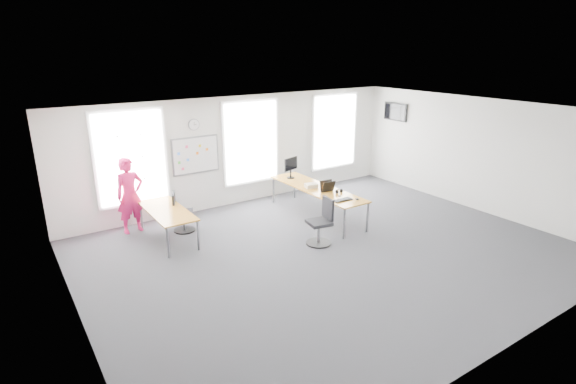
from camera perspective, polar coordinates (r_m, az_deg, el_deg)
floor at (r=9.88m, az=5.42°, el=-7.57°), size 10.00×10.00×0.00m
ceiling at (r=9.01m, az=5.99°, el=9.91°), size 10.00×10.00×0.00m
wall_back at (r=12.57m, az=-5.98°, el=5.28°), size 10.00×0.00×10.00m
wall_front at (r=6.96m, az=27.23°, el=-7.49°), size 10.00×0.00×10.00m
wall_left at (r=7.42m, az=-25.91°, el=-5.73°), size 0.00×10.00×10.00m
wall_right at (r=13.01m, az=23.04°, el=4.36°), size 0.00×10.00×10.00m
window_left at (r=11.44m, az=-19.33°, el=4.10°), size 1.60×0.06×2.20m
window_mid at (r=12.64m, az=-4.74°, el=6.32°), size 1.60×0.06×2.20m
window_right at (r=14.31m, az=5.88°, el=7.67°), size 1.60×0.06×2.20m
desk_right at (r=11.62m, az=3.66°, el=0.31°), size 0.85×3.18×0.77m
desk_left at (r=10.57m, az=-15.12°, el=-2.51°), size 0.79×1.98×0.72m
chair_right at (r=10.09m, az=4.27°, el=-4.08°), size 0.57×0.57×1.06m
chair_left at (r=11.05m, az=-13.42°, el=-2.77°), size 0.58×0.58×0.97m
person at (r=11.20m, az=-19.41°, el=-0.41°), size 0.71×0.51×1.82m
whiteboard at (r=11.98m, az=-11.63°, el=4.61°), size 1.20×0.03×0.90m
wall_clock at (r=11.82m, az=-11.88°, el=8.38°), size 0.30×0.04×0.30m
tv at (r=14.65m, az=13.48°, el=9.89°), size 0.06×0.90×0.55m
keyboard at (r=10.71m, az=6.95°, el=-1.02°), size 0.49×0.21×0.02m
mouse at (r=10.78m, az=8.79°, el=-0.91°), size 0.10×0.13×0.04m
lens_cap at (r=11.01m, az=6.57°, el=-0.51°), size 0.07×0.07×0.01m
headphones at (r=11.23m, az=6.49°, el=0.11°), size 0.18×0.10×0.11m
laptop_sleeve at (r=11.27m, az=5.02°, el=0.73°), size 0.36×0.22×0.29m
paper_stack at (r=11.60m, az=2.96°, el=0.81°), size 0.35×0.29×0.10m
monitor at (r=12.34m, az=0.37°, el=3.33°), size 0.51×0.22×0.58m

